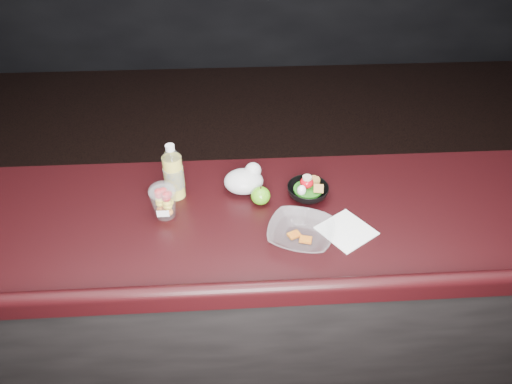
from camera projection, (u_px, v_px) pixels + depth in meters
The scene contains 9 objects.
room_shell at pixel (285, 4), 0.89m from camera, with size 8.00×8.00×8.00m.
counter at pixel (265, 304), 1.95m from camera, with size 4.06×0.71×1.02m.
lemonade_bottle at pixel (174, 175), 1.66m from camera, with size 0.07×0.07×0.22m.
fruit_cup at pixel (164, 200), 1.59m from camera, with size 0.10×0.10×0.14m.
green_apple at pixel (261, 196), 1.66m from camera, with size 0.07×0.07×0.07m.
plastic_bag at pixel (245, 180), 1.71m from camera, with size 0.15×0.12×0.11m.
snack_bowl at pixel (307, 191), 1.69m from camera, with size 0.16×0.16×0.08m.
takeout_bowl at pixel (301, 233), 1.52m from camera, with size 0.28×0.28×0.05m.
paper_napkin at pixel (346, 231), 1.56m from camera, with size 0.16×0.16×0.00m, color white.
Camera 1 is at (-0.11, -0.93, 2.10)m, focal length 32.00 mm.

